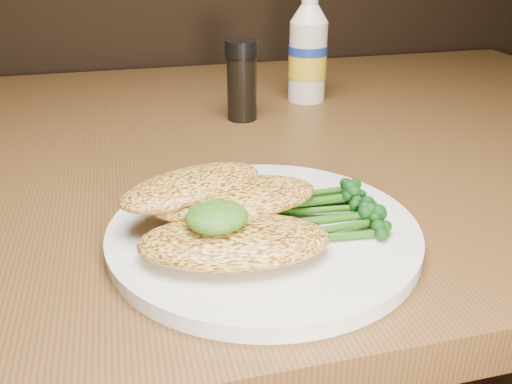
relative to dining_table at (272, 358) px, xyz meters
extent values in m
cylinder|color=silver|center=(-0.08, -0.25, 0.38)|extent=(0.26, 0.26, 0.01)
ellipsoid|color=#F0B94C|center=(-0.12, -0.29, 0.40)|extent=(0.15, 0.10, 0.02)
ellipsoid|color=#F0B94C|center=(-0.10, -0.23, 0.41)|extent=(0.15, 0.08, 0.02)
ellipsoid|color=#F0B94C|center=(-0.14, -0.22, 0.42)|extent=(0.15, 0.11, 0.02)
ellipsoid|color=#113407|center=(-0.13, -0.28, 0.42)|extent=(0.06, 0.05, 0.02)
camera|label=1|loc=(-0.18, -0.63, 0.61)|focal=38.10mm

